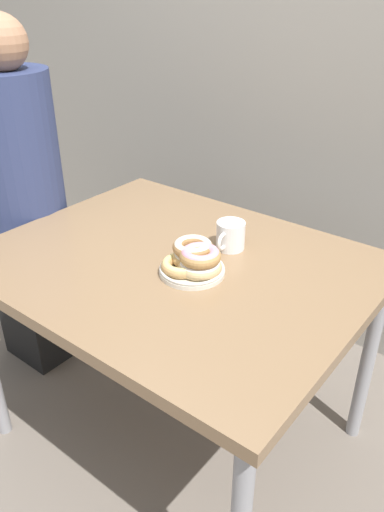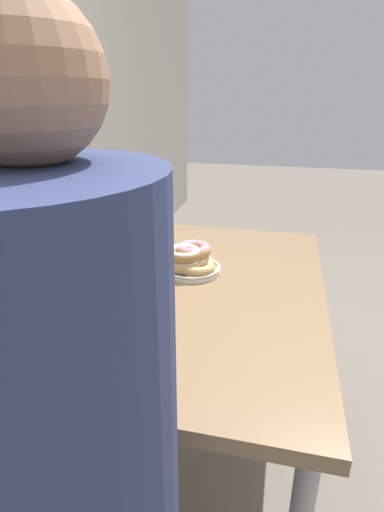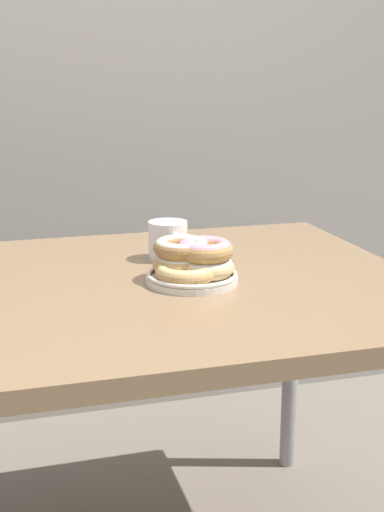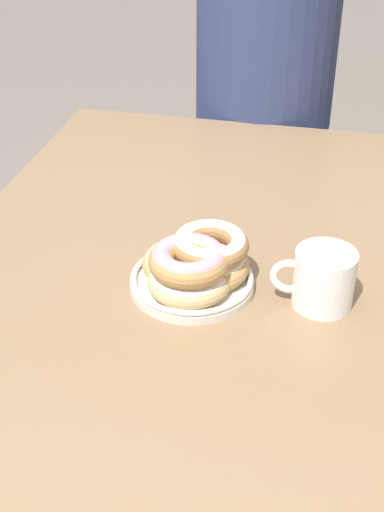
{
  "view_description": "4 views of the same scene",
  "coord_description": "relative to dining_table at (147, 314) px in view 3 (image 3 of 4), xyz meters",
  "views": [
    {
      "loc": [
        0.9,
        -0.9,
        1.56
      ],
      "look_at": [
        0.09,
        0.12,
        0.84
      ],
      "focal_mm": 35.0,
      "sensor_mm": 36.0,
      "label": 1
    },
    {
      "loc": [
        -1.15,
        -0.17,
        1.36
      ],
      "look_at": [
        0.09,
        0.12,
        0.84
      ],
      "focal_mm": 28.0,
      "sensor_mm": 36.0,
      "label": 2
    },
    {
      "loc": [
        -0.32,
        -1.31,
        1.23
      ],
      "look_at": [
        0.09,
        0.12,
        0.84
      ],
      "focal_mm": 50.0,
      "sensor_mm": 36.0,
      "label": 3
    },
    {
      "loc": [
        1.01,
        0.32,
        1.45
      ],
      "look_at": [
        0.09,
        0.12,
        0.84
      ],
      "focal_mm": 50.0,
      "sensor_mm": 36.0,
      "label": 4
    }
  ],
  "objects": [
    {
      "name": "donut_plate",
      "position": [
        0.1,
        -0.03,
        0.12
      ],
      "size": [
        0.23,
        0.22,
        0.09
      ],
      "color": "silver",
      "rests_on": "dining_table"
    },
    {
      "name": "wall_back",
      "position": [
        0.0,
        0.97,
        0.6
      ],
      "size": [
        8.0,
        0.05,
        2.6
      ],
      "color": "#9E998E",
      "rests_on": "ground_plane"
    },
    {
      "name": "coffee_mug",
      "position": [
        0.09,
        0.17,
        0.12
      ],
      "size": [
        0.09,
        0.13,
        0.09
      ],
      "color": "white",
      "rests_on": "dining_table"
    },
    {
      "name": "dining_table",
      "position": [
        0.0,
        0.0,
        0.0
      ],
      "size": [
        1.2,
        0.96,
        0.78
      ],
      "color": "#846647",
      "rests_on": "ground_plane"
    }
  ]
}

